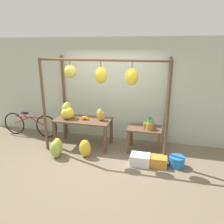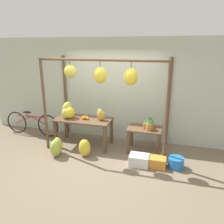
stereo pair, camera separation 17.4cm
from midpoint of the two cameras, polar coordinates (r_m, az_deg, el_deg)
The scene contains 15 objects.
ground_plane at distance 5.19m, azimuth -4.61°, elevation -12.84°, with size 20.00×20.00×0.00m, color #756651.
shop_wall_back at distance 6.07m, azimuth -0.39°, elevation 5.77°, with size 8.00×0.08×2.80m.
stall_awning at distance 5.06m, azimuth -3.07°, elevation 7.13°, with size 3.02×1.27×2.31m.
display_table_main at distance 5.79m, azimuth -8.38°, elevation -2.90°, with size 1.46×0.70×0.74m.
display_table_side at distance 5.52m, azimuth 7.59°, elevation -5.40°, with size 0.82×0.58×0.63m.
banana_pile_on_table at distance 5.84m, azimuth -12.50°, elevation 0.05°, with size 0.44×0.44×0.42m.
orange_pile at distance 5.70m, azimuth -8.07°, elevation -1.56°, with size 0.20×0.17×0.09m.
pineapple_cluster at distance 5.40m, azimuth 8.79°, elevation -3.07°, with size 0.27×0.41×0.30m.
banana_pile_ground_left at distance 5.54m, azimuth -15.10°, elevation -9.12°, with size 0.34×0.48×0.43m.
banana_pile_ground_right at distance 5.35m, azimuth -7.88°, elevation -9.40°, with size 0.31×0.27×0.43m.
fruit_crate_white at distance 5.04m, azimuth 6.37°, elevation -12.26°, with size 0.43×0.32×0.25m.
blue_bucket at distance 5.13m, azimuth 15.60°, elevation -12.35°, with size 0.34×0.34×0.24m.
parked_bicycle at distance 6.90m, azimuth -21.30°, elevation -3.04°, with size 1.75×0.08×0.72m.
papaya_pile at distance 5.57m, azimuth -3.88°, elevation -0.82°, with size 0.26×0.21×0.30m.
fruit_crate_purple at distance 5.06m, azimuth 10.93°, elevation -12.54°, with size 0.39×0.29×0.22m.
Camera 1 is at (1.40, -4.28, 2.57)m, focal length 35.00 mm.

